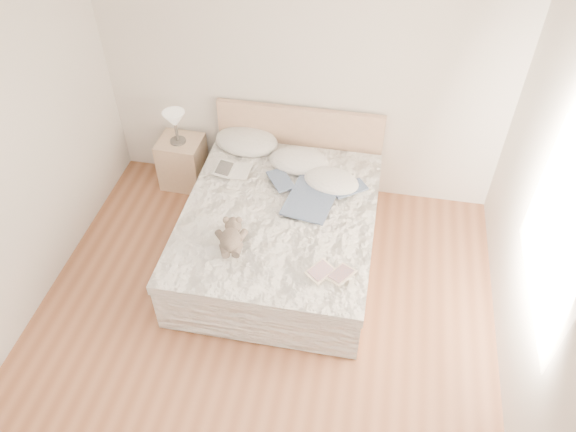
% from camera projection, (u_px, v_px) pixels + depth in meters
% --- Properties ---
extents(floor, '(4.00, 4.50, 0.00)m').
position_uv_depth(floor, '(253.00, 354.00, 4.67)').
color(floor, brown).
rests_on(floor, ground).
extents(ceiling, '(4.00, 4.50, 0.00)m').
position_uv_depth(ceiling, '(230.00, 57.00, 2.79)').
color(ceiling, white).
rests_on(ceiling, ground).
extents(wall_back, '(4.00, 0.02, 2.70)m').
position_uv_depth(wall_back, '(302.00, 73.00, 5.32)').
color(wall_back, silver).
rests_on(wall_back, ground).
extents(wall_right, '(0.02, 4.50, 2.70)m').
position_uv_depth(wall_right, '(559.00, 287.00, 3.46)').
color(wall_right, silver).
rests_on(wall_right, ground).
extents(window, '(0.02, 1.30, 1.10)m').
position_uv_depth(window, '(555.00, 241.00, 3.60)').
color(window, white).
rests_on(window, wall_right).
extents(bed, '(1.72, 2.14, 1.00)m').
position_uv_depth(bed, '(281.00, 228.00, 5.30)').
color(bed, tan).
rests_on(bed, floor).
extents(nightstand, '(0.46, 0.41, 0.56)m').
position_uv_depth(nightstand, '(183.00, 162.00, 6.06)').
color(nightstand, tan).
rests_on(nightstand, floor).
extents(table_lamp, '(0.23, 0.23, 0.36)m').
position_uv_depth(table_lamp, '(175.00, 121.00, 5.68)').
color(table_lamp, '#47433D').
rests_on(table_lamp, nightstand).
extents(pillow_left, '(0.72, 0.55, 0.20)m').
position_uv_depth(pillow_left, '(247.00, 141.00, 5.73)').
color(pillow_left, silver).
rests_on(pillow_left, bed).
extents(pillow_middle, '(0.61, 0.44, 0.18)m').
position_uv_depth(pillow_middle, '(299.00, 161.00, 5.50)').
color(pillow_middle, silver).
rests_on(pillow_middle, bed).
extents(pillow_right, '(0.60, 0.48, 0.16)m').
position_uv_depth(pillow_right, '(331.00, 181.00, 5.28)').
color(pillow_right, white).
rests_on(pillow_right, bed).
extents(blouse, '(0.75, 0.79, 0.03)m').
position_uv_depth(blouse, '(311.00, 198.00, 5.12)').
color(blouse, '#374663').
rests_on(blouse, bed).
extents(photo_book, '(0.37, 0.26, 0.03)m').
position_uv_depth(photo_book, '(233.00, 170.00, 5.41)').
color(photo_book, white).
rests_on(photo_book, bed).
extents(childrens_book, '(0.40, 0.37, 0.02)m').
position_uv_depth(childrens_book, '(331.00, 273.00, 4.48)').
color(childrens_book, beige).
rests_on(childrens_book, bed).
extents(teddy_bear, '(0.31, 0.38, 0.18)m').
position_uv_depth(teddy_bear, '(231.00, 245.00, 4.67)').
color(teddy_bear, brown).
rests_on(teddy_bear, bed).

